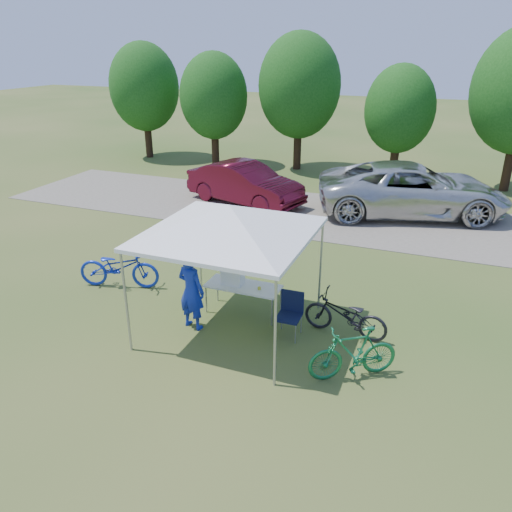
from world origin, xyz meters
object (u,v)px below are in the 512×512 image
at_px(folding_table, 243,287).
at_px(bike_green, 353,353).
at_px(bike_blue, 119,267).
at_px(bike_dark, 345,315).
at_px(folding_chair, 290,310).
at_px(minivan, 412,189).
at_px(cooler, 233,276).
at_px(cyclist, 191,291).
at_px(sedan, 245,183).

relative_size(folding_table, bike_green, 0.99).
distance_m(bike_blue, bike_dark, 5.65).
relative_size(folding_chair, minivan, 0.15).
relative_size(folding_table, bike_dark, 0.94).
height_order(cooler, bike_blue, bike_blue).
relative_size(cyclist, bike_green, 1.03).
bearing_deg(cyclist, folding_chair, -154.85).
relative_size(bike_green, bike_dark, 0.95).
bearing_deg(bike_dark, minivan, -177.88).
distance_m(folding_table, minivan, 8.95).
xyz_separation_m(cooler, bike_blue, (-3.10, 0.08, -0.33)).
bearing_deg(folding_chair, folding_table, 158.74).
relative_size(bike_blue, bike_green, 1.19).
relative_size(cooler, sedan, 0.11).
distance_m(cooler, bike_blue, 3.12).
height_order(bike_blue, sedan, sedan).
height_order(bike_dark, sedan, sedan).
distance_m(cyclist, bike_dark, 3.21).
distance_m(folding_chair, bike_blue, 4.62).
xyz_separation_m(folding_chair, minivan, (1.51, 8.96, 0.36)).
distance_m(cyclist, minivan, 10.09).
relative_size(bike_blue, bike_dark, 1.14).
height_order(bike_green, bike_dark, bike_green).
xyz_separation_m(folding_table, sedan, (-3.14, 7.59, 0.13)).
bearing_deg(bike_green, cooler, -149.38).
relative_size(folding_table, minivan, 0.26).
distance_m(folding_table, cyclist, 1.24).
relative_size(cooler, cyclist, 0.28).
relative_size(bike_dark, minivan, 0.27).
height_order(bike_dark, minivan, minivan).
distance_m(bike_dark, sedan, 9.42).
bearing_deg(bike_dark, sedan, -139.64).
bearing_deg(bike_dark, folding_chair, -66.08).
height_order(folding_table, cyclist, cyclist).
bearing_deg(cooler, minivan, 70.61).
height_order(cooler, sedan, sedan).
bearing_deg(folding_chair, bike_dark, 17.66).
relative_size(folding_chair, cyclist, 0.55).
distance_m(folding_chair, bike_dark, 1.13).
bearing_deg(folding_table, bike_dark, -2.27).
bearing_deg(folding_chair, cooler, 161.88).
bearing_deg(bike_green, cyclist, -131.50).
bearing_deg(bike_blue, cooler, -107.12).
distance_m(cooler, sedan, 8.12).
distance_m(folding_chair, bike_green, 1.78).
relative_size(folding_chair, bike_green, 0.56).
relative_size(cyclist, sedan, 0.38).
xyz_separation_m(cyclist, bike_blue, (-2.58, 1.03, -0.34)).
height_order(bike_blue, minivan, minivan).
xyz_separation_m(folding_table, minivan, (2.75, 8.51, 0.28)).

